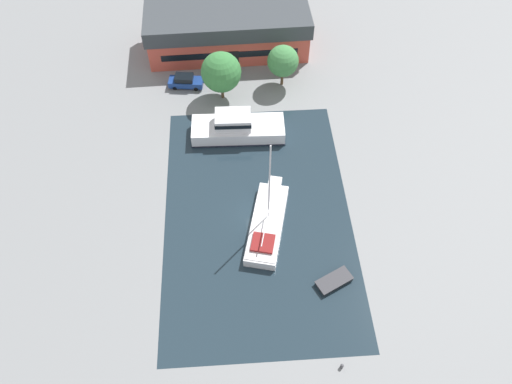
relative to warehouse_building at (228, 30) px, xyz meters
The scene contains 10 objects.
ground_plane 29.73m from the warehouse_building, 85.70° to the right, with size 440.00×440.00×0.00m, color gray.
water_canal 29.73m from the warehouse_building, 85.70° to the right, with size 20.18×32.21×0.01m, color #1E2D38.
warehouse_building is the anchor object (origin of this frame).
quay_tree_near_building 10.39m from the warehouse_building, 96.10° to the right, with size 5.12×5.12×6.73m.
quay_tree_by_water 10.75m from the warehouse_building, 49.66° to the right, with size 4.11×4.11×5.89m.
parked_car 10.05m from the warehouse_building, 127.73° to the right, with size 4.76×2.40×1.74m.
sailboat_moored 31.26m from the warehouse_building, 84.15° to the right, with size 5.56×11.59×12.15m.
motor_cruiser 17.36m from the warehouse_building, 88.30° to the right, with size 11.51×4.39×3.44m.
small_dinghy 39.32m from the warehouse_building, 76.34° to the right, with size 4.00×3.12×0.56m.
mooring_bollard 47.34m from the warehouse_building, 79.47° to the right, with size 0.31×0.31×0.60m.
Camera 1 is at (-2.16, -30.88, 45.03)m, focal length 35.00 mm.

